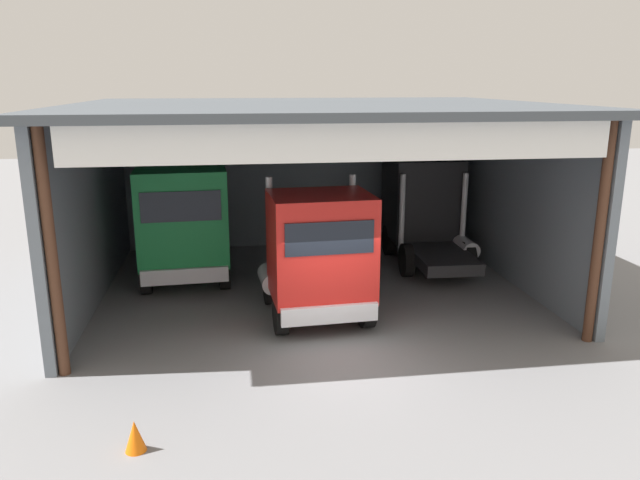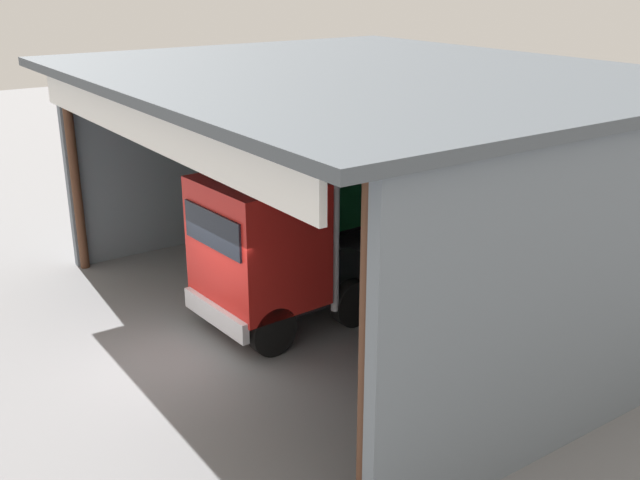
{
  "view_description": "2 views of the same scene",
  "coord_description": "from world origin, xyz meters",
  "px_view_note": "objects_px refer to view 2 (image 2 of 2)",
  "views": [
    {
      "loc": [
        -2.34,
        -12.45,
        6.08
      ],
      "look_at": [
        0.0,
        3.59,
        1.85
      ],
      "focal_mm": 34.25,
      "sensor_mm": 36.0,
      "label": 1
    },
    {
      "loc": [
        12.71,
        -5.24,
        7.46
      ],
      "look_at": [
        0.0,
        3.59,
        1.85
      ],
      "focal_mm": 41.88,
      "sensor_mm": 36.0,
      "label": 2
    }
  ],
  "objects_px": {
    "oil_drum": "(537,272)",
    "truck_black_left_bay": "(588,261)",
    "truck_red_center_bay": "(268,251)",
    "truck_green_center_right_bay": "(311,181)",
    "tool_cart": "(528,272)"
  },
  "relations": [
    {
      "from": "tool_cart",
      "to": "oil_drum",
      "type": "bearing_deg",
      "value": 81.24
    },
    {
      "from": "truck_black_left_bay",
      "to": "oil_drum",
      "type": "distance_m",
      "value": 3.15
    },
    {
      "from": "truck_red_center_bay",
      "to": "truck_black_left_bay",
      "type": "distance_m",
      "value": 6.66
    },
    {
      "from": "truck_black_left_bay",
      "to": "oil_drum",
      "type": "xyz_separation_m",
      "value": [
        -2.39,
        1.51,
        -1.39
      ]
    },
    {
      "from": "oil_drum",
      "to": "truck_black_left_bay",
      "type": "bearing_deg",
      "value": -32.25
    },
    {
      "from": "truck_green_center_right_bay",
      "to": "oil_drum",
      "type": "height_order",
      "value": "truck_green_center_right_bay"
    },
    {
      "from": "truck_red_center_bay",
      "to": "truck_black_left_bay",
      "type": "height_order",
      "value": "truck_red_center_bay"
    },
    {
      "from": "oil_drum",
      "to": "truck_green_center_right_bay",
      "type": "bearing_deg",
      "value": -152.78
    },
    {
      "from": "truck_red_center_bay",
      "to": "tool_cart",
      "type": "xyz_separation_m",
      "value": [
        1.99,
        6.19,
        -1.28
      ]
    },
    {
      "from": "truck_green_center_right_bay",
      "to": "oil_drum",
      "type": "xyz_separation_m",
      "value": [
        5.65,
        2.91,
        -1.48
      ]
    },
    {
      "from": "truck_green_center_right_bay",
      "to": "tool_cart",
      "type": "xyz_separation_m",
      "value": [
        5.61,
        2.62,
        -1.44
      ]
    },
    {
      "from": "truck_green_center_right_bay",
      "to": "truck_red_center_bay",
      "type": "distance_m",
      "value": 5.09
    },
    {
      "from": "truck_green_center_right_bay",
      "to": "truck_black_left_bay",
      "type": "relative_size",
      "value": 0.93
    },
    {
      "from": "oil_drum",
      "to": "tool_cart",
      "type": "distance_m",
      "value": 0.3
    },
    {
      "from": "truck_red_center_bay",
      "to": "oil_drum",
      "type": "height_order",
      "value": "truck_red_center_bay"
    }
  ]
}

